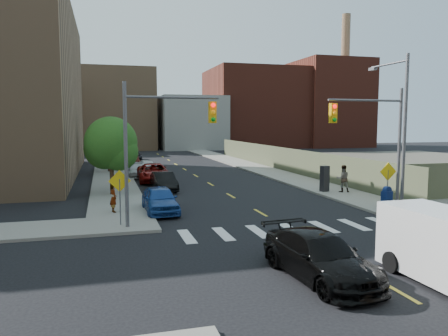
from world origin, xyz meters
TOP-DOWN VIEW (x-y plane):
  - ground at (0.00, 0.00)m, footprint 160.00×160.00m
  - sidewalk_nw at (-7.75, 41.50)m, footprint 3.50×73.00m
  - sidewalk_ne at (7.75, 41.50)m, footprint 3.50×73.00m
  - fence_north at (9.60, 28.00)m, footprint 0.12×44.00m
  - gravel_lot at (28.00, 30.00)m, footprint 36.00×42.00m
  - bg_bldg_west at (-22.00, 70.00)m, footprint 14.00×18.00m
  - bg_bldg_midwest at (-6.00, 72.00)m, footprint 14.00×16.00m
  - bg_bldg_center at (8.00, 70.00)m, footprint 12.00×16.00m
  - bg_bldg_east at (22.00, 72.00)m, footprint 18.00×18.00m
  - bg_bldg_fareast at (38.00, 70.00)m, footprint 14.00×16.00m
  - smokestack at (42.00, 70.00)m, footprint 1.80×1.80m
  - signal_nw at (-5.98, 6.00)m, footprint 4.59×0.30m
  - signal_ne at (5.98, 6.00)m, footprint 4.59×0.30m
  - streetlight_ne at (8.20, 6.90)m, footprint 0.25×3.70m
  - warn_sign_nw at (-7.80, 6.50)m, footprint 1.06×0.06m
  - warn_sign_ne at (7.20, 6.50)m, footprint 1.06×0.06m
  - warn_sign_midwest at (-7.80, 20.00)m, footprint 1.06×0.06m
  - tree_west_near at (-8.00, 16.05)m, footprint 3.66×3.64m
  - tree_west_far at (-8.00, 31.05)m, footprint 3.66×3.64m
  - parked_car_blue at (-5.50, 9.54)m, footprint 1.88×4.46m
  - parked_car_black at (-4.20, 17.55)m, footprint 1.69×4.28m
  - parked_car_red at (-4.38, 22.72)m, footprint 2.69×5.69m
  - parked_car_silver at (-5.50, 26.41)m, footprint 1.85×4.42m
  - parked_car_white at (-4.20, 30.40)m, footprint 1.92×3.96m
  - parked_car_maroon at (-5.50, 35.11)m, footprint 1.96×4.48m
  - parked_car_grey at (-4.86, 44.92)m, footprint 2.51×5.29m
  - black_sedan at (-1.78, -2.37)m, footprint 2.62×5.35m
  - mailbox at (7.10, 6.38)m, footprint 0.64×0.55m
  - payphone at (6.83, 13.20)m, footprint 0.64×0.57m
  - pedestrian_west at (-8.05, 9.68)m, footprint 0.53×0.66m
  - pedestrian_east at (7.93, 12.57)m, footprint 1.10×0.96m

SIDE VIEW (x-z plane):
  - ground at x=0.00m, z-range 0.00..0.00m
  - gravel_lot at x=28.00m, z-range 0.00..0.06m
  - sidewalk_nw at x=-7.75m, z-range 0.00..0.15m
  - sidewalk_ne at x=7.75m, z-range 0.00..0.15m
  - parked_car_silver at x=-5.50m, z-range 0.00..1.28m
  - parked_car_white at x=-4.20m, z-range 0.00..1.30m
  - parked_car_black at x=-4.20m, z-range 0.00..1.38m
  - parked_car_maroon at x=-5.50m, z-range 0.00..1.43m
  - parked_car_grey at x=-4.86m, z-range 0.00..1.46m
  - black_sedan at x=-1.78m, z-range 0.00..1.50m
  - parked_car_blue at x=-5.50m, z-range 0.00..1.51m
  - parked_car_red at x=-4.38m, z-range 0.00..1.57m
  - mailbox at x=7.10m, z-range 0.13..1.46m
  - pedestrian_west at x=-8.05m, z-range 0.15..1.73m
  - payphone at x=6.83m, z-range 0.15..2.00m
  - pedestrian_east at x=7.93m, z-range 0.15..2.08m
  - fence_north at x=9.60m, z-range 0.00..2.50m
  - warn_sign_nw at x=-7.80m, z-range 0.58..3.41m
  - warn_sign_ne at x=7.20m, z-range 0.58..3.41m
  - warn_sign_midwest at x=-7.80m, z-range 0.58..3.41m
  - tree_west_near at x=-8.00m, z-range 0.72..6.24m
  - tree_west_far at x=-8.00m, z-range 0.72..6.24m
  - signal_nw at x=-5.98m, z-range 1.03..8.03m
  - signal_ne at x=5.98m, z-range 1.03..8.03m
  - bg_bldg_center at x=8.00m, z-range 0.00..10.00m
  - streetlight_ne at x=8.20m, z-range 0.72..9.72m
  - bg_bldg_west at x=-22.00m, z-range 0.00..12.00m
  - bg_bldg_midwest at x=-6.00m, z-range 0.00..15.00m
  - bg_bldg_east at x=22.00m, z-range 0.00..16.00m
  - bg_bldg_fareast at x=38.00m, z-range 0.00..18.00m
  - smokestack at x=42.00m, z-range 0.00..28.00m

